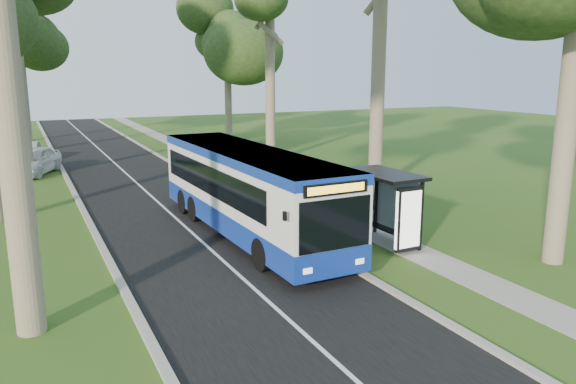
% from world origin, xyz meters
% --- Properties ---
extents(ground, '(120.00, 120.00, 0.00)m').
position_xyz_m(ground, '(0.00, 0.00, 0.00)').
color(ground, '#2D571B').
rests_on(ground, ground).
extents(road, '(7.00, 100.00, 0.02)m').
position_xyz_m(road, '(-3.50, 10.00, 0.01)').
color(road, black).
rests_on(road, ground).
extents(kerb_east, '(0.25, 100.00, 0.12)m').
position_xyz_m(kerb_east, '(0.00, 10.00, 0.06)').
color(kerb_east, '#9E9B93').
rests_on(kerb_east, ground).
extents(kerb_west, '(0.25, 100.00, 0.12)m').
position_xyz_m(kerb_west, '(-7.00, 10.00, 0.06)').
color(kerb_west, '#9E9B93').
rests_on(kerb_west, ground).
extents(centre_line, '(0.12, 100.00, 0.00)m').
position_xyz_m(centre_line, '(-3.50, 10.00, 0.02)').
color(centre_line, white).
rests_on(centre_line, road).
extents(footpath, '(1.50, 100.00, 0.02)m').
position_xyz_m(footpath, '(3.00, 10.00, 0.01)').
color(footpath, gray).
rests_on(footpath, ground).
extents(bus, '(3.04, 12.77, 3.37)m').
position_xyz_m(bus, '(-1.58, 1.39, 1.74)').
color(bus, white).
rests_on(bus, ground).
extents(bus_stop_sign, '(0.16, 0.38, 2.77)m').
position_xyz_m(bus_stop_sign, '(0.30, -1.89, 1.71)').
color(bus_stop_sign, gray).
rests_on(bus_stop_sign, ground).
extents(bus_shelter, '(1.82, 3.20, 2.70)m').
position_xyz_m(bus_shelter, '(2.66, -2.24, 1.90)').
color(bus_shelter, black).
rests_on(bus_shelter, ground).
extents(litter_bin, '(0.48, 0.48, 0.84)m').
position_xyz_m(litter_bin, '(0.89, 1.01, 0.42)').
color(litter_bin, black).
rests_on(litter_bin, ground).
extents(car_white, '(3.89, 5.43, 1.72)m').
position_xyz_m(car_white, '(-8.64, 19.31, 0.86)').
color(car_white, silver).
rests_on(car_white, ground).
extents(car_silver, '(1.93, 4.22, 1.34)m').
position_xyz_m(car_silver, '(-8.87, 25.04, 0.67)').
color(car_silver, '#9EA0A5').
rests_on(car_silver, ground).
extents(tree_west_e, '(5.20, 5.20, 13.97)m').
position_xyz_m(tree_west_e, '(-8.50, 38.00, 10.36)').
color(tree_west_e, '#7A6B56').
rests_on(tree_west_e, ground).
extents(tree_east_d, '(5.20, 5.20, 12.92)m').
position_xyz_m(tree_east_d, '(8.00, 30.00, 9.59)').
color(tree_east_d, '#7A6B56').
rests_on(tree_east_d, ground).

